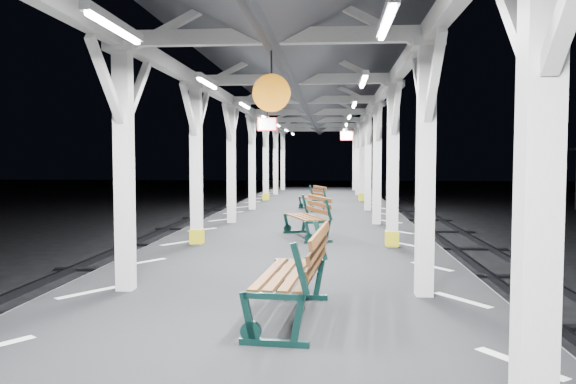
# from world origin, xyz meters

# --- Properties ---
(ground) EXTENTS (120.00, 120.00, 0.00)m
(ground) POSITION_xyz_m (0.00, 0.00, 0.00)
(ground) COLOR black
(ground) RESTS_ON ground
(platform) EXTENTS (6.00, 50.00, 1.00)m
(platform) POSITION_xyz_m (0.00, 0.00, 0.50)
(platform) COLOR black
(platform) RESTS_ON ground
(hazard_stripes_left) EXTENTS (1.00, 48.00, 0.01)m
(hazard_stripes_left) POSITION_xyz_m (-2.45, 0.00, 1.00)
(hazard_stripes_left) COLOR silver
(hazard_stripes_left) RESTS_ON platform
(hazard_stripes_right) EXTENTS (1.00, 48.00, 0.01)m
(hazard_stripes_right) POSITION_xyz_m (2.45, 0.00, 1.00)
(hazard_stripes_right) COLOR silver
(hazard_stripes_right) RESTS_ON platform
(track_left) EXTENTS (2.20, 60.00, 0.16)m
(track_left) POSITION_xyz_m (-5.00, 0.00, 0.08)
(track_left) COLOR #2D2D33
(track_left) RESTS_ON ground
(canopy) EXTENTS (5.40, 49.00, 4.65)m
(canopy) POSITION_xyz_m (0.00, -0.02, 4.56)
(canopy) COLOR silver
(canopy) RESTS_ON platform
(bench_near) EXTENTS (0.86, 1.94, 1.02)m
(bench_near) POSITION_xyz_m (0.44, -3.23, 1.54)
(bench_near) COLOR #0D2D29
(bench_near) RESTS_ON platform
(bench_mid) EXTENTS (1.18, 1.84, 0.94)m
(bench_mid) POSITION_xyz_m (0.31, 3.24, 1.50)
(bench_mid) COLOR #0D2D29
(bench_mid) RESTS_ON platform
(bench_far) EXTENTS (1.03, 1.64, 0.83)m
(bench_far) POSITION_xyz_m (0.18, 9.92, 1.44)
(bench_far) COLOR #0D2D29
(bench_far) RESTS_ON platform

